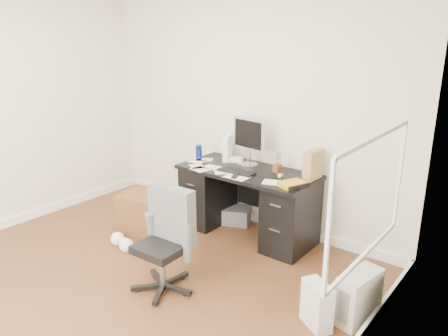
% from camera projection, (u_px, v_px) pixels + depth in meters
% --- Properties ---
extents(ground, '(4.00, 4.00, 0.00)m').
position_uv_depth(ground, '(110.00, 290.00, 3.82)').
color(ground, '#4E3119').
rests_on(ground, ground).
extents(room_shell, '(4.02, 4.02, 2.71)m').
position_uv_depth(room_shell, '(99.00, 101.00, 3.33)').
color(room_shell, silver).
rests_on(room_shell, ground).
extents(desk, '(1.50, 0.70, 0.75)m').
position_uv_depth(desk, '(247.00, 201.00, 4.77)').
color(desk, black).
rests_on(desk, ground).
extents(loose_papers, '(1.10, 0.60, 0.00)m').
position_uv_depth(loose_papers, '(230.00, 168.00, 4.74)').
color(loose_papers, white).
rests_on(loose_papers, desk).
extents(lcd_monitor, '(0.46, 0.30, 0.54)m').
position_uv_depth(lcd_monitor, '(249.00, 142.00, 4.73)').
color(lcd_monitor, '#ACACB0').
rests_on(lcd_monitor, desk).
extents(keyboard, '(0.41, 0.16, 0.02)m').
position_uv_depth(keyboard, '(236.00, 172.00, 4.57)').
color(keyboard, black).
rests_on(keyboard, desk).
extents(computer_mouse, '(0.08, 0.08, 0.06)m').
position_uv_depth(computer_mouse, '(280.00, 176.00, 4.37)').
color(computer_mouse, '#ACACB0').
rests_on(computer_mouse, desk).
extents(travel_mug, '(0.08, 0.08, 0.17)m').
position_uv_depth(travel_mug, '(199.00, 152.00, 5.04)').
color(travel_mug, '#163097').
rests_on(travel_mug, desk).
extents(white_binder, '(0.20, 0.28, 0.29)m').
position_uv_depth(white_binder, '(228.00, 148.00, 5.00)').
color(white_binder, white).
rests_on(white_binder, desk).
extents(magazine_file, '(0.14, 0.26, 0.30)m').
position_uv_depth(magazine_file, '(313.00, 165.00, 4.34)').
color(magazine_file, '#A3814F').
rests_on(magazine_file, desk).
extents(pen_cup, '(0.10, 0.10, 0.22)m').
position_uv_depth(pen_cup, '(278.00, 163.00, 4.55)').
color(pen_cup, brown).
rests_on(pen_cup, desk).
extents(yellow_book, '(0.27, 0.30, 0.04)m').
position_uv_depth(yellow_book, '(293.00, 184.00, 4.16)').
color(yellow_book, gold).
rests_on(yellow_book, desk).
extents(paper_remote, '(0.25, 0.21, 0.02)m').
position_uv_depth(paper_remote, '(237.00, 176.00, 4.43)').
color(paper_remote, white).
rests_on(paper_remote, desk).
extents(office_chair, '(0.54, 0.54, 0.91)m').
position_uv_depth(office_chair, '(161.00, 242.00, 3.70)').
color(office_chair, '#545754').
rests_on(office_chair, ground).
extents(pc_tower, '(0.25, 0.43, 0.41)m').
position_uv_depth(pc_tower, '(359.00, 297.00, 3.37)').
color(pc_tower, '#B0A99E').
rests_on(pc_tower, ground).
extents(shopping_bag, '(0.33, 0.30, 0.36)m').
position_uv_depth(shopping_bag, '(317.00, 305.00, 3.30)').
color(shopping_bag, silver).
rests_on(shopping_bag, ground).
extents(wicker_basket, '(0.55, 0.55, 0.46)m').
position_uv_depth(wicker_basket, '(143.00, 212.00, 4.90)').
color(wicker_basket, '#523018').
rests_on(wicker_basket, ground).
extents(desk_printer, '(0.40, 0.37, 0.19)m').
position_uv_depth(desk_printer, '(236.00, 215.00, 5.14)').
color(desk_printer, slate).
rests_on(desk_printer, ground).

